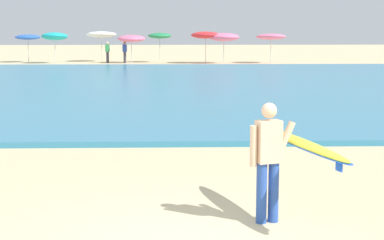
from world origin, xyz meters
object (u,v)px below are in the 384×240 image
beach_umbrella_4 (160,36)px  beachgoer_near_row_left (125,52)px  beach_umbrella_5 (206,35)px  beachgoer_near_row_mid (107,52)px  surfer_with_board (285,150)px  beach_umbrella_6 (224,37)px  beach_umbrella_0 (28,37)px  beach_umbrella_2 (101,34)px  beach_umbrella_7 (271,37)px  beach_umbrella_1 (55,36)px  beach_umbrella_3 (131,39)px

beach_umbrella_4 → beachgoer_near_row_left: bearing=-165.4°
beach_umbrella_5 → beachgoer_near_row_mid: 7.42m
surfer_with_board → beachgoer_near_row_mid: surfer_with_board is taller
surfer_with_board → beach_umbrella_6: bearing=86.6°
beach_umbrella_0 → beachgoer_near_row_mid: bearing=-6.9°
beach_umbrella_2 → beach_umbrella_7: bearing=-10.1°
beachgoer_near_row_mid → beach_umbrella_1: bearing=-172.0°
surfer_with_board → beach_umbrella_2: size_ratio=1.11×
beach_umbrella_2 → beach_umbrella_4: bearing=-13.9°
beach_umbrella_3 → beach_umbrella_4: beach_umbrella_4 is taller
beach_umbrella_5 → beachgoer_near_row_left: (-5.97, 0.55, -1.23)m
beach_umbrella_1 → beach_umbrella_2: beach_umbrella_2 is taller
beach_umbrella_5 → beach_umbrella_7: beach_umbrella_5 is taller
beach_umbrella_1 → beach_umbrella_2: (3.17, 2.06, 0.11)m
beach_umbrella_2 → beach_umbrella_6: 9.50m
beach_umbrella_4 → beach_umbrella_5: (3.38, -1.22, 0.06)m
beach_umbrella_2 → beach_umbrella_3: (2.39, -1.73, -0.28)m
beach_umbrella_3 → beach_umbrella_5: size_ratio=0.90×
beach_umbrella_1 → beachgoer_near_row_left: bearing=3.1°
beach_umbrella_4 → surfer_with_board: bearing=-86.1°
beach_umbrella_1 → beach_umbrella_5: 11.04m
beach_umbrella_5 → beachgoer_near_row_mid: beach_umbrella_5 is taller
beach_umbrella_0 → beach_umbrella_7: bearing=-4.6°
beach_umbrella_5 → beach_umbrella_6: 1.33m
beach_umbrella_5 → beach_umbrella_7: bearing=1.0°
beachgoer_near_row_left → beachgoer_near_row_mid: 1.33m
beachgoer_near_row_left → beach_umbrella_6: bearing=-5.1°
beach_umbrella_0 → beach_umbrella_5: 13.37m
surfer_with_board → beach_umbrella_2: 39.32m
beach_umbrella_1 → beachgoer_near_row_mid: bearing=8.0°
beach_umbrella_5 → beachgoer_near_row_left: beach_umbrella_5 is taller
beachgoer_near_row_mid → surfer_with_board: bearing=-80.1°
beachgoer_near_row_mid → beach_umbrella_0: bearing=173.1°
surfer_with_board → beach_umbrella_5: beach_umbrella_5 is taller
beach_umbrella_4 → beach_umbrella_6: bearing=-15.8°
beach_umbrella_5 → beachgoer_near_row_mid: bearing=173.7°
beach_umbrella_0 → beach_umbrella_4: 9.90m
surfer_with_board → beach_umbrella_3: beach_umbrella_3 is taller
beach_umbrella_0 → beach_umbrella_2: 5.48m
beach_umbrella_0 → beach_umbrella_6: size_ratio=0.93×
beachgoer_near_row_mid → beachgoer_near_row_left: bearing=-11.3°
beach_umbrella_5 → beach_umbrella_7: 4.82m
beach_umbrella_7 → beachgoer_near_row_mid: size_ratio=1.41×
beach_umbrella_3 → beachgoer_near_row_left: beach_umbrella_3 is taller
beach_umbrella_3 → beach_umbrella_5: bearing=-6.3°
beach_umbrella_2 → beach_umbrella_3: size_ratio=1.12×
surfer_with_board → beach_umbrella_4: (-2.58, 37.56, 0.97)m
surfer_with_board → beach_umbrella_0: 39.88m
beach_umbrella_6 → beach_umbrella_4: bearing=164.2°
beach_umbrella_2 → beach_umbrella_3: 2.97m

